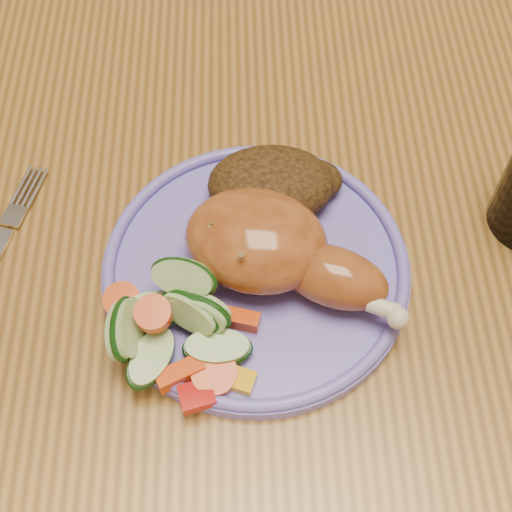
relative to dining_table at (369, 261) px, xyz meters
name	(u,v)px	position (x,y,z in m)	size (l,w,h in m)	color
ground	(317,461)	(0.00, 0.00, -0.67)	(4.00, 4.00, 0.00)	brown
dining_table	(369,261)	(0.00, 0.00, 0.00)	(0.90, 1.40, 0.75)	olive
plate	(256,270)	(-0.11, -0.06, 0.09)	(0.24, 0.24, 0.01)	#6D61C7
plate_rim	(256,263)	(-0.11, -0.06, 0.10)	(0.24, 0.24, 0.01)	#6D61C7
chicken_leg	(275,249)	(-0.09, -0.06, 0.12)	(0.17, 0.13, 0.06)	#A25421
rice_pilaf	(274,185)	(-0.09, 0.01, 0.11)	(0.11, 0.08, 0.05)	#412910
vegetable_pile	(176,325)	(-0.17, -0.12, 0.11)	(0.12, 0.12, 0.06)	#A50A05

